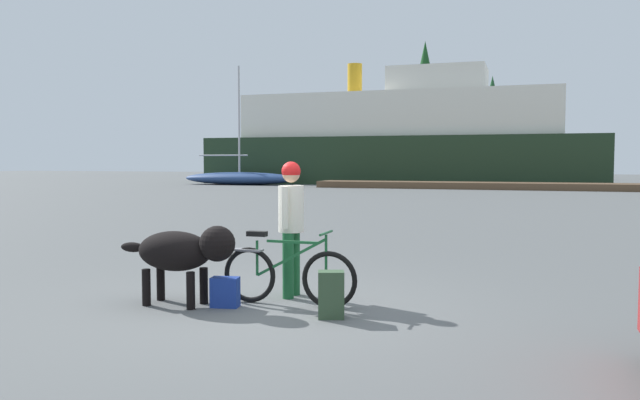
{
  "coord_description": "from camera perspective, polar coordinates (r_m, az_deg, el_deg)",
  "views": [
    {
      "loc": [
        2.77,
        -6.62,
        1.7
      ],
      "look_at": [
        0.11,
        1.38,
        1.18
      ],
      "focal_mm": 35.31,
      "sensor_mm": 36.0,
      "label": 1
    }
  ],
  "objects": [
    {
      "name": "ground_plane",
      "position": [
        7.37,
        -4.25,
        -9.79
      ],
      "size": [
        160.0,
        160.0,
        0.0
      ],
      "primitive_type": "plane",
      "color": "#595B5B"
    },
    {
      "name": "bicycle",
      "position": [
        7.45,
        -2.98,
        -6.75
      ],
      "size": [
        1.67,
        0.44,
        0.89
      ],
      "color": "black",
      "rests_on": "ground_plane"
    },
    {
      "name": "person_cyclist",
      "position": [
        7.83,
        -2.63,
        -1.45
      ],
      "size": [
        0.32,
        0.53,
        1.69
      ],
      "color": "#19592D",
      "rests_on": "ground_plane"
    },
    {
      "name": "dog",
      "position": [
        7.57,
        -12.3,
        -4.56
      ],
      "size": [
        1.51,
        0.55,
        0.96
      ],
      "color": "black",
      "rests_on": "ground_plane"
    },
    {
      "name": "backpack",
      "position": [
        6.87,
        1.01,
        -8.57
      ],
      "size": [
        0.33,
        0.28,
        0.51
      ],
      "primitive_type": "cube",
      "rotation": [
        0.0,
        0.0,
        0.32
      ],
      "color": "#334C33",
      "rests_on": "ground_plane"
    },
    {
      "name": "handbag_pannier",
      "position": [
        7.47,
        -8.6,
        -8.26
      ],
      "size": [
        0.35,
        0.23,
        0.35
      ],
      "primitive_type": "cube",
      "rotation": [
        0.0,
        0.0,
        0.17
      ],
      "color": "navy",
      "rests_on": "ground_plane"
    },
    {
      "name": "dock_pier",
      "position": [
        39.49,
        14.07,
        1.28
      ],
      "size": [
        19.76,
        2.81,
        0.4
      ],
      "primitive_type": "cube",
      "color": "brown",
      "rests_on": "ground_plane"
    },
    {
      "name": "ferry_boat",
      "position": [
        47.39,
        7.3,
        5.36
      ],
      "size": [
        28.49,
        7.73,
        9.03
      ],
      "color": "#1E331E",
      "rests_on": "ground_plane"
    },
    {
      "name": "sailboat_moored",
      "position": [
        45.18,
        -7.31,
        2.0
      ],
      "size": [
        8.55,
        2.39,
        8.4
      ],
      "color": "navy",
      "rests_on": "ground_plane"
    },
    {
      "name": "pine_tree_far_left",
      "position": [
        62.95,
        9.47,
        9.6
      ],
      "size": [
        4.16,
        4.16,
        13.32
      ],
      "color": "#4C331E",
      "rests_on": "ground_plane"
    },
    {
      "name": "pine_tree_center",
      "position": [
        65.7,
        15.32,
        7.52
      ],
      "size": [
        3.53,
        3.53,
        10.17
      ],
      "color": "#4C331E",
      "rests_on": "ground_plane"
    },
    {
      "name": "pine_tree_mid_back",
      "position": [
        70.7,
        11.31,
        7.96
      ],
      "size": [
        3.04,
        3.04,
        11.74
      ],
      "color": "#4C331E",
      "rests_on": "ground_plane"
    }
  ]
}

